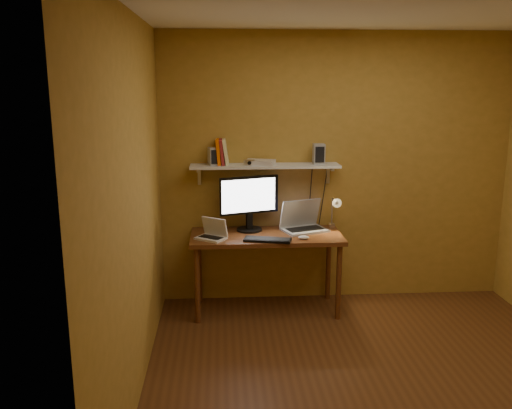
{
  "coord_description": "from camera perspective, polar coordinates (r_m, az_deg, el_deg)",
  "views": [
    {
      "loc": [
        -1.11,
        -3.53,
        2.14
      ],
      "look_at": [
        -0.81,
        1.18,
        1.06
      ],
      "focal_mm": 38.0,
      "sensor_mm": 36.0,
      "label": 1
    }
  ],
  "objects": [
    {
      "name": "desk",
      "position": [
        5.05,
        1.1,
        -4.1
      ],
      "size": [
        1.4,
        0.6,
        0.75
      ],
      "color": "brown",
      "rests_on": "ground"
    },
    {
      "name": "speaker_left",
      "position": [
        5.05,
        -4.47,
        5.08
      ],
      "size": [
        0.11,
        0.11,
        0.17
      ],
      "primitive_type": "cube",
      "rotation": [
        0.0,
        0.0,
        0.29
      ],
      "color": "#989BA1",
      "rests_on": "wall_shelf"
    },
    {
      "name": "monitor",
      "position": [
        5.09,
        -0.72,
        0.43
      ],
      "size": [
        0.56,
        0.31,
        0.52
      ],
      "rotation": [
        0.0,
        0.0,
        0.31
      ],
      "color": "black",
      "rests_on": "desk"
    },
    {
      "name": "desk_lamp",
      "position": [
        5.19,
        8.28,
        -0.4
      ],
      "size": [
        0.09,
        0.23,
        0.38
      ],
      "color": "silver",
      "rests_on": "desk"
    },
    {
      "name": "netbook",
      "position": [
        4.9,
        -4.59,
        -3.0
      ],
      "size": [
        0.31,
        0.29,
        0.19
      ],
      "rotation": [
        0.0,
        0.0,
        -0.59
      ],
      "color": "silver",
      "rests_on": "desk"
    },
    {
      "name": "laptop",
      "position": [
        5.18,
        4.92,
        -1.86
      ],
      "size": [
        0.47,
        0.4,
        0.29
      ],
      "rotation": [
        0.0,
        0.0,
        0.34
      ],
      "color": "#989BA1",
      "rests_on": "desk"
    },
    {
      "name": "books",
      "position": [
        5.07,
        -3.6,
        5.54
      ],
      "size": [
        0.12,
        0.16,
        0.24
      ],
      "color": "#F15E08",
      "rests_on": "wall_shelf"
    },
    {
      "name": "speaker_right",
      "position": [
        5.14,
        6.63,
        5.32
      ],
      "size": [
        0.11,
        0.11,
        0.19
      ],
      "primitive_type": "cube",
      "rotation": [
        0.0,
        0.0,
        0.0
      ],
      "color": "#989BA1",
      "rests_on": "wall_shelf"
    },
    {
      "name": "mouse",
      "position": [
        4.89,
        5.04,
        -3.47
      ],
      "size": [
        0.1,
        0.07,
        0.03
      ],
      "primitive_type": "ellipsoid",
      "rotation": [
        0.0,
        0.0,
        -0.07
      ],
      "color": "silver",
      "rests_on": "desk"
    },
    {
      "name": "keyboard",
      "position": [
        4.82,
        1.24,
        -3.73
      ],
      "size": [
        0.44,
        0.24,
        0.02
      ],
      "primitive_type": "cube",
      "rotation": [
        0.0,
        0.0,
        -0.25
      ],
      "color": "black",
      "rests_on": "desk"
    },
    {
      "name": "room",
      "position": [
        3.8,
        13.45,
        -0.24
      ],
      "size": [
        3.44,
        3.24,
        2.64
      ],
      "color": "#5B3217",
      "rests_on": "ground"
    },
    {
      "name": "wall_shelf",
      "position": [
        5.08,
        0.95,
        4.05
      ],
      "size": [
        1.4,
        0.25,
        0.21
      ],
      "color": "silver",
      "rests_on": "room"
    },
    {
      "name": "shelf_camera",
      "position": [
        5.0,
        -0.67,
        4.42
      ],
      "size": [
        0.1,
        0.05,
        0.06
      ],
      "color": "silver",
      "rests_on": "wall_shelf"
    },
    {
      "name": "router",
      "position": [
        5.06,
        0.43,
        4.46
      ],
      "size": [
        0.31,
        0.25,
        0.04
      ],
      "primitive_type": "cube",
      "rotation": [
        0.0,
        0.0,
        -0.29
      ],
      "color": "silver",
      "rests_on": "wall_shelf"
    }
  ]
}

